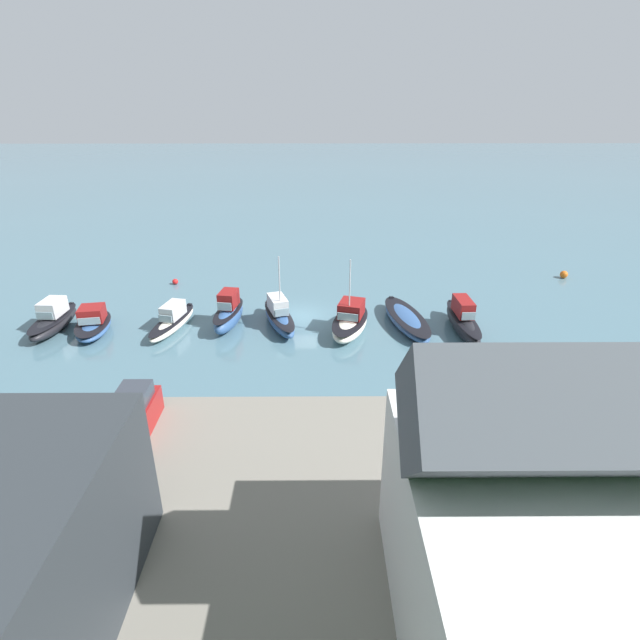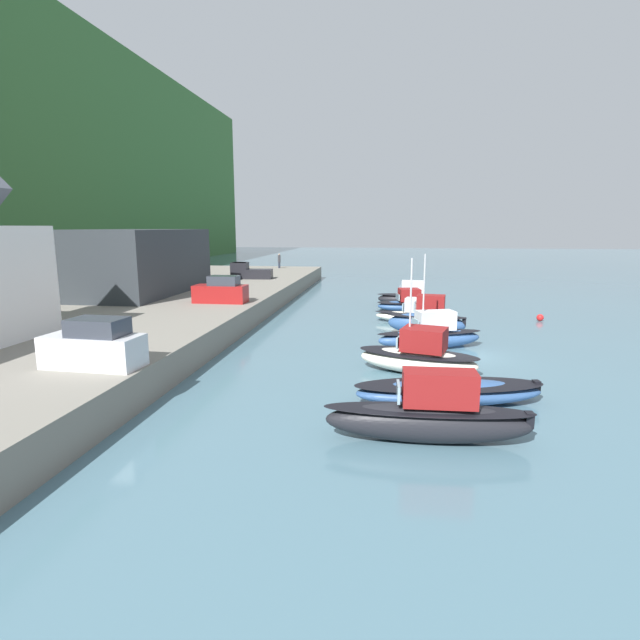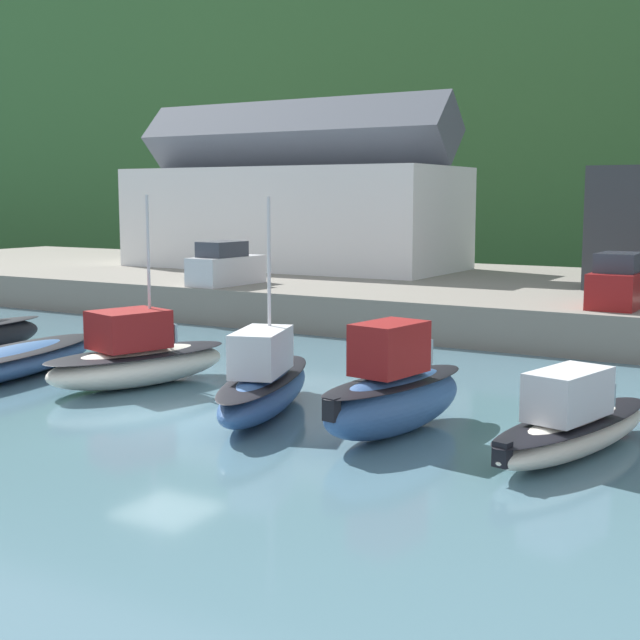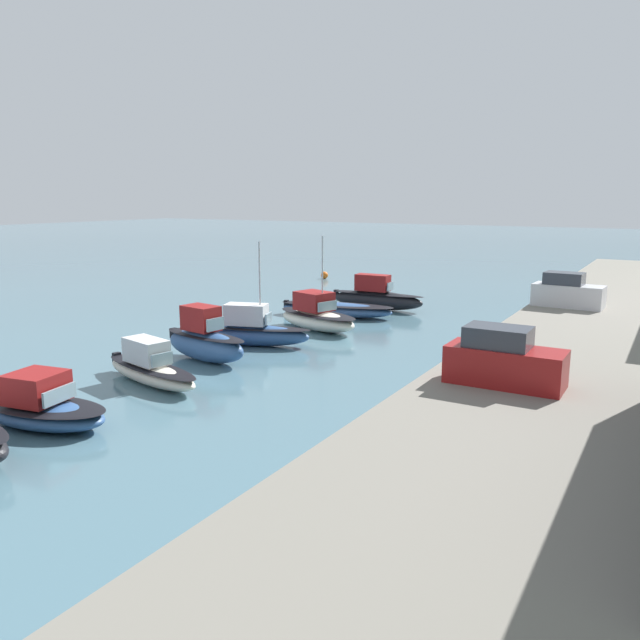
# 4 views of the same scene
# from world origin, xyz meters

# --- Properties ---
(ground_plane) EXTENTS (320.00, 320.00, 0.00)m
(ground_plane) POSITION_xyz_m (0.00, 0.00, 0.00)
(ground_plane) COLOR slate
(quay_promenade) EXTENTS (90.90, 22.18, 1.74)m
(quay_promenade) POSITION_xyz_m (0.00, 26.26, 0.87)
(quay_promenade) COLOR gray
(quay_promenade) RESTS_ON ground_plane
(harbor_clubhouse) EXTENTS (20.67, 8.98, 10.19)m
(harbor_clubhouse) POSITION_xyz_m (-13.88, 28.44, 5.47)
(harbor_clubhouse) COLOR white
(harbor_clubhouse) RESTS_ON quay_promenade
(moored_boat_1) EXTENTS (3.96, 8.78, 1.02)m
(moored_boat_1) POSITION_xyz_m (-8.56, 2.10, 0.55)
(moored_boat_1) COLOR #33568E
(moored_boat_1) RESTS_ON ground_plane
(moored_boat_2) EXTENTS (4.21, 6.92, 6.14)m
(moored_boat_2) POSITION_xyz_m (-3.91, 3.19, 0.91)
(moored_boat_2) COLOR white
(moored_boat_2) RESTS_ON ground_plane
(moored_boat_3) EXTENTS (3.81, 7.19, 6.08)m
(moored_boat_3) POSITION_xyz_m (1.79, 2.12, 0.89)
(moored_boat_3) COLOR #33568E
(moored_boat_3) RESTS_ON ground_plane
(moored_boat_4) EXTENTS (2.58, 5.84, 2.94)m
(moored_boat_4) POSITION_xyz_m (5.85, 2.07, 1.09)
(moored_boat_4) COLOR #33568E
(moored_boat_4) RESTS_ON ground_plane
(moored_boat_5) EXTENTS (3.13, 6.93, 2.08)m
(moored_boat_5) POSITION_xyz_m (10.29, 2.57, 0.73)
(moored_boat_5) COLOR white
(moored_boat_5) RESTS_ON ground_plane
(parked_car_0) EXTENTS (2.03, 4.29, 2.16)m
(parked_car_0) POSITION_xyz_m (-10.89, 17.41, 2.66)
(parked_car_0) COLOR silver
(parked_car_0) RESTS_ON quay_promenade
(parked_car_1) EXTENTS (1.82, 4.21, 2.16)m
(parked_car_1) POSITION_xyz_m (7.95, 18.19, 2.66)
(parked_car_1) COLOR maroon
(parked_car_1) RESTS_ON quay_promenade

